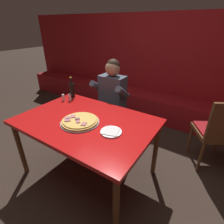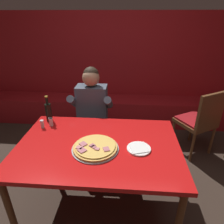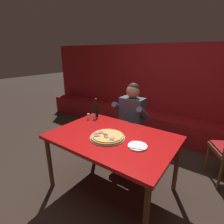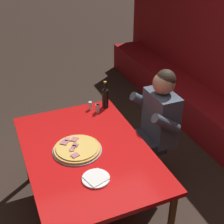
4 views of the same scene
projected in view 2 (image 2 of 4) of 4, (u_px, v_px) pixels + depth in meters
ground_plane at (100, 203)px, 2.16m from camera, size 24.00×24.00×0.00m
booth_wall_panel at (114, 68)px, 3.69m from camera, size 6.80×0.16×1.90m
booth_bench at (113, 110)px, 3.72m from camera, size 6.46×0.48×0.46m
main_dining_table at (98, 150)px, 1.85m from camera, size 1.48×1.01×0.77m
pizza at (95, 147)px, 1.74m from camera, size 0.41×0.41×0.05m
plate_white_paper at (139, 148)px, 1.75m from camera, size 0.21×0.21×0.02m
beer_bottle at (48, 112)px, 2.18m from camera, size 0.07×0.07×0.29m
shaker_red_pepper_flakes at (51, 122)px, 2.11m from camera, size 0.04×0.04×0.09m
shaker_black_pepper at (51, 122)px, 2.11m from camera, size 0.04×0.04×0.09m
shaker_parmesan at (42, 124)px, 2.07m from camera, size 0.04×0.04×0.09m
diner_seated_blue_shirt at (91, 113)px, 2.53m from camera, size 0.53×0.53×1.27m
dining_chair_far_left at (201, 119)px, 2.70m from camera, size 0.60×0.60×0.97m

